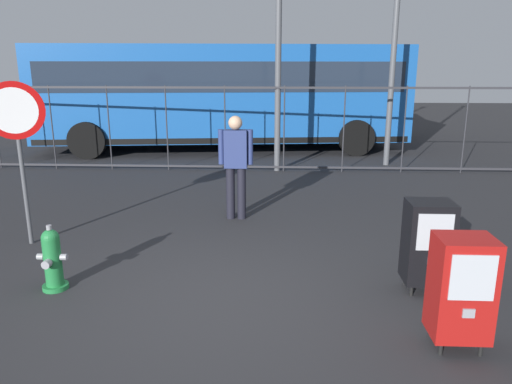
{
  "coord_description": "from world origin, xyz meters",
  "views": [
    {
      "loc": [
        0.58,
        -4.51,
        2.39
      ],
      "look_at": [
        0.3,
        1.2,
        0.9
      ],
      "focal_mm": 33.5,
      "sensor_mm": 36.0,
      "label": 1
    }
  ],
  "objects_px": {
    "fire_hydrant": "(52,259)",
    "bus_far": "(238,87)",
    "stop_sign": "(17,130)",
    "pedestrian": "(236,161)",
    "bus_near": "(223,92)",
    "newspaper_box_primary": "(428,242)",
    "newspaper_box_secondary": "(461,287)"
  },
  "relations": [
    {
      "from": "fire_hydrant",
      "to": "newspaper_box_primary",
      "type": "xyz_separation_m",
      "value": [
        4.09,
        0.16,
        0.22
      ]
    },
    {
      "from": "fire_hydrant",
      "to": "bus_far",
      "type": "distance_m",
      "value": 13.38
    },
    {
      "from": "fire_hydrant",
      "to": "stop_sign",
      "type": "xyz_separation_m",
      "value": [
        -0.99,
        1.37,
        1.25
      ]
    },
    {
      "from": "bus_near",
      "to": "fire_hydrant",
      "type": "bearing_deg",
      "value": -101.57
    },
    {
      "from": "fire_hydrant",
      "to": "newspaper_box_primary",
      "type": "bearing_deg",
      "value": 2.24
    },
    {
      "from": "newspaper_box_secondary",
      "to": "stop_sign",
      "type": "height_order",
      "value": "stop_sign"
    },
    {
      "from": "stop_sign",
      "to": "bus_near",
      "type": "height_order",
      "value": "bus_near"
    },
    {
      "from": "fire_hydrant",
      "to": "newspaper_box_secondary",
      "type": "relative_size",
      "value": 0.73
    },
    {
      "from": "pedestrian",
      "to": "bus_near",
      "type": "height_order",
      "value": "bus_near"
    },
    {
      "from": "pedestrian",
      "to": "bus_near",
      "type": "distance_m",
      "value": 6.84
    },
    {
      "from": "newspaper_box_primary",
      "to": "bus_far",
      "type": "xyz_separation_m",
      "value": [
        -3.17,
        13.12,
        1.14
      ]
    },
    {
      "from": "fire_hydrant",
      "to": "bus_far",
      "type": "relative_size",
      "value": 0.07
    },
    {
      "from": "pedestrian",
      "to": "newspaper_box_primary",
      "type": "bearing_deg",
      "value": -47.44
    },
    {
      "from": "fire_hydrant",
      "to": "bus_near",
      "type": "height_order",
      "value": "bus_near"
    },
    {
      "from": "bus_far",
      "to": "newspaper_box_primary",
      "type": "bearing_deg",
      "value": -69.99
    },
    {
      "from": "stop_sign",
      "to": "pedestrian",
      "type": "xyz_separation_m",
      "value": [
        2.78,
        1.3,
        -0.65
      ]
    },
    {
      "from": "fire_hydrant",
      "to": "pedestrian",
      "type": "height_order",
      "value": "pedestrian"
    },
    {
      "from": "fire_hydrant",
      "to": "bus_far",
      "type": "bearing_deg",
      "value": 86.0
    },
    {
      "from": "fire_hydrant",
      "to": "newspaper_box_secondary",
      "type": "height_order",
      "value": "newspaper_box_secondary"
    },
    {
      "from": "pedestrian",
      "to": "bus_near",
      "type": "bearing_deg",
      "value": 98.15
    },
    {
      "from": "stop_sign",
      "to": "bus_far",
      "type": "xyz_separation_m",
      "value": [
        1.92,
        11.91,
        0.11
      ]
    },
    {
      "from": "newspaper_box_secondary",
      "to": "newspaper_box_primary",
      "type": "bearing_deg",
      "value": 87.84
    },
    {
      "from": "fire_hydrant",
      "to": "stop_sign",
      "type": "distance_m",
      "value": 2.1
    },
    {
      "from": "newspaper_box_primary",
      "to": "bus_near",
      "type": "relative_size",
      "value": 0.1
    },
    {
      "from": "newspaper_box_primary",
      "to": "bus_far",
      "type": "bearing_deg",
      "value": 103.56
    },
    {
      "from": "stop_sign",
      "to": "bus_near",
      "type": "relative_size",
      "value": 0.21
    },
    {
      "from": "bus_near",
      "to": "pedestrian",
      "type": "bearing_deg",
      "value": -88.39
    },
    {
      "from": "newspaper_box_secondary",
      "to": "bus_far",
      "type": "height_order",
      "value": "bus_far"
    },
    {
      "from": "fire_hydrant",
      "to": "pedestrian",
      "type": "distance_m",
      "value": 3.27
    },
    {
      "from": "newspaper_box_primary",
      "to": "bus_far",
      "type": "height_order",
      "value": "bus_far"
    },
    {
      "from": "fire_hydrant",
      "to": "pedestrian",
      "type": "bearing_deg",
      "value": 56.14
    },
    {
      "from": "stop_sign",
      "to": "bus_far",
      "type": "height_order",
      "value": "bus_far"
    }
  ]
}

